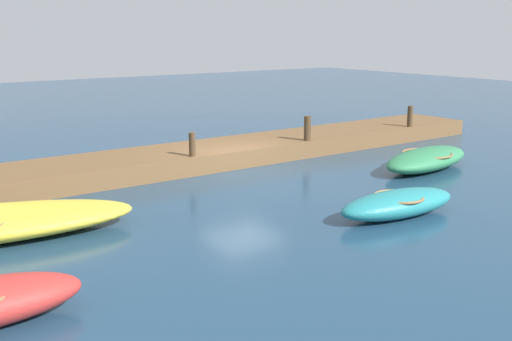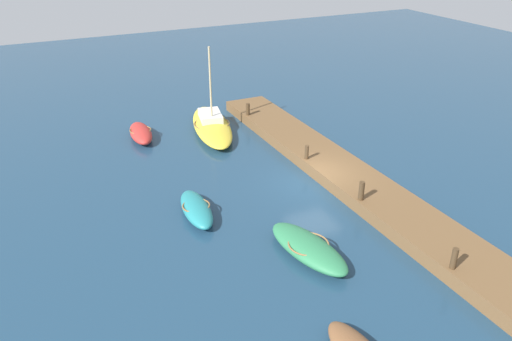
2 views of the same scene
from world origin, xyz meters
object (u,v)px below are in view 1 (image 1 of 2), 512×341
at_px(mooring_post_west, 410,116).
at_px(mooring_post_mid_west, 307,128).
at_px(mooring_post_mid_east, 192,144).
at_px(motorboat_green, 427,159).
at_px(rowboat_teal, 398,204).

bearing_deg(mooring_post_west, mooring_post_mid_west, 0.00).
relative_size(mooring_post_west, mooring_post_mid_west, 0.96).
bearing_deg(mooring_post_mid_east, mooring_post_mid_west, 180.00).
distance_m(mooring_post_west, mooring_post_mid_west, 5.80).
xyz_separation_m(mooring_post_west, mooring_post_mid_west, (5.80, 0.00, 0.02)).
bearing_deg(motorboat_green, mooring_post_mid_east, -39.37).
distance_m(motorboat_green, mooring_post_west, 5.60).
bearing_deg(rowboat_teal, motorboat_green, -142.95).
xyz_separation_m(motorboat_green, mooring_post_mid_east, (6.96, -4.03, 0.66)).
xyz_separation_m(rowboat_teal, mooring_post_mid_east, (1.99, -7.12, 0.68)).
bearing_deg(rowboat_teal, mooring_post_mid_west, -107.59).
bearing_deg(motorboat_green, mooring_post_mid_west, -73.13).
height_order(mooring_post_mid_west, mooring_post_mid_east, mooring_post_mid_west).
distance_m(motorboat_green, rowboat_teal, 5.85).
height_order(motorboat_green, mooring_post_west, mooring_post_west).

